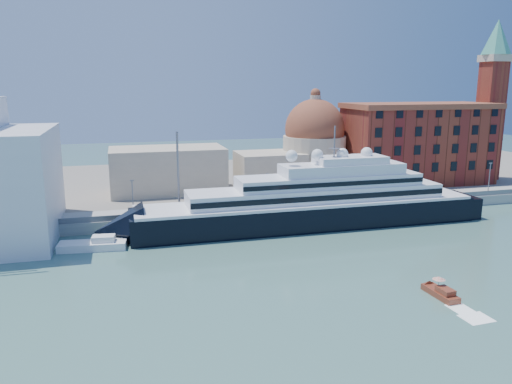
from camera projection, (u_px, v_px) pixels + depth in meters
name	position (u px, v px, depth m)	size (l,w,h in m)	color
ground	(319.00, 265.00, 85.99)	(400.00, 400.00, 0.00)	#3C6860
quay	(264.00, 211.00, 117.78)	(180.00, 10.00, 2.50)	gray
land	(228.00, 180.00, 156.49)	(260.00, 72.00, 2.00)	slate
quay_fence	(270.00, 208.00, 113.15)	(180.00, 0.10, 1.20)	slate
superyacht	(298.00, 207.00, 107.86)	(85.39, 11.84, 25.52)	black
service_barge	(94.00, 245.00, 94.00)	(12.75, 5.43, 2.78)	white
water_taxi	(441.00, 292.00, 72.89)	(2.43, 6.48, 3.03)	maroon
warehouse	(418.00, 143.00, 145.51)	(43.00, 19.00, 23.25)	maroon
campanile	(492.00, 90.00, 148.54)	(8.40, 8.40, 47.00)	maroon
church	(262.00, 156.00, 139.75)	(66.00, 18.00, 25.50)	beige
lamp_posts	(212.00, 179.00, 111.06)	(120.80, 2.40, 18.00)	slate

